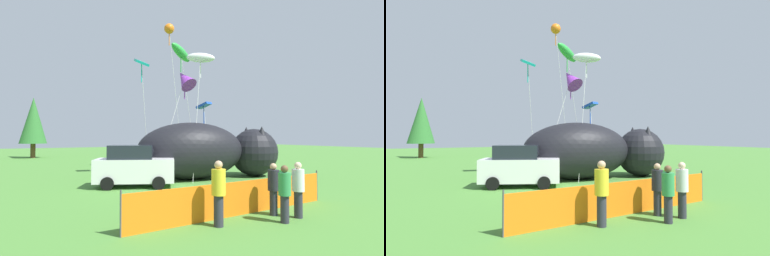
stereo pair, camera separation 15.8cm
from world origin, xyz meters
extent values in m
plane|color=#477F33|center=(0.00, 0.00, 0.00)|extent=(120.00, 120.00, 0.00)
cube|color=white|center=(-2.59, 3.31, 0.84)|extent=(4.31, 3.23, 1.15)
cube|color=#1E232D|center=(-2.77, 3.39, 1.77)|extent=(2.64, 2.39, 0.69)
cylinder|color=black|center=(-1.12, 3.64, 0.31)|extent=(0.68, 0.48, 0.63)
cylinder|color=black|center=(-1.83, 2.01, 0.31)|extent=(0.68, 0.48, 0.63)
cylinder|color=black|center=(-3.34, 4.61, 0.31)|extent=(0.68, 0.48, 0.63)
cylinder|color=black|center=(-4.05, 2.99, 0.31)|extent=(0.68, 0.48, 0.63)
cube|color=#267F33|center=(3.44, -0.42, 0.41)|extent=(0.70, 0.70, 0.03)
cube|color=#267F33|center=(3.60, -0.25, 0.63)|extent=(0.36, 0.34, 0.44)
cylinder|color=#A5A5AD|center=(3.45, -0.72, 0.20)|extent=(0.02, 0.02, 0.41)
cylinder|color=#A5A5AD|center=(3.15, -0.44, 0.20)|extent=(0.02, 0.02, 0.41)
cylinder|color=#A5A5AD|center=(3.74, -0.41, 0.20)|extent=(0.02, 0.02, 0.41)
cylinder|color=#A5A5AD|center=(3.43, -0.13, 0.20)|extent=(0.02, 0.02, 0.41)
ellipsoid|color=black|center=(1.16, 4.21, 1.69)|extent=(6.97, 4.21, 3.37)
ellipsoid|color=white|center=(1.16, 4.21, 0.93)|extent=(4.51, 3.06, 1.52)
sphere|color=black|center=(5.42, 3.65, 1.52)|extent=(3.04, 3.04, 3.04)
cone|color=black|center=(5.42, 4.41, 2.73)|extent=(0.85, 0.85, 0.91)
cone|color=black|center=(5.42, 2.89, 2.73)|extent=(0.85, 0.85, 0.91)
cube|color=orange|center=(-1.23, -3.58, 0.54)|extent=(8.04, 0.63, 1.09)
cylinder|color=#4C4C51|center=(-5.25, -3.87, 0.60)|extent=(0.05, 0.05, 1.20)
cylinder|color=#4C4C51|center=(2.78, -3.28, 0.60)|extent=(0.05, 0.05, 1.20)
cylinder|color=#2D2D38|center=(0.15, -4.72, 0.42)|extent=(0.26, 0.26, 0.83)
cylinder|color=silver|center=(0.15, -4.72, 1.18)|extent=(0.38, 0.38, 0.69)
sphere|color=beige|center=(0.15, -4.72, 1.64)|extent=(0.23, 0.23, 0.23)
cylinder|color=#2D2D38|center=(-2.56, -4.28, 0.44)|extent=(0.28, 0.28, 0.89)
cylinder|color=yellow|center=(-2.56, -4.28, 1.26)|extent=(0.41, 0.41, 0.74)
sphere|color=tan|center=(-2.56, -4.28, 1.75)|extent=(0.24, 0.24, 0.24)
cylinder|color=#2D2D38|center=(-0.32, -4.13, 0.40)|extent=(0.25, 0.25, 0.80)
cylinder|color=#26262D|center=(-0.32, -4.13, 1.13)|extent=(0.37, 0.37, 0.67)
sphere|color=tan|center=(-0.32, -4.13, 1.58)|extent=(0.22, 0.22, 0.22)
cylinder|color=#2D2D38|center=(-0.64, -4.92, 0.40)|extent=(0.25, 0.25, 0.81)
cylinder|color=#338C4C|center=(-0.64, -4.92, 1.15)|extent=(0.37, 0.37, 0.67)
sphere|color=brown|center=(-0.64, -4.92, 1.59)|extent=(0.22, 0.22, 0.22)
cylinder|color=silver|center=(-0.66, 7.32, 3.69)|extent=(0.58, 0.15, 7.39)
cube|color=#19B2B2|center=(-0.93, 7.26, 7.38)|extent=(1.03, 0.95, 0.67)
cylinder|color=#19B2B2|center=(-0.93, 7.26, 6.68)|extent=(0.06, 0.06, 1.20)
cylinder|color=silver|center=(2.51, 9.24, 5.43)|extent=(0.97, 0.57, 10.86)
sphere|color=orange|center=(2.04, 9.50, 10.86)|extent=(0.78, 0.78, 0.78)
cylinder|color=orange|center=(2.04, 9.50, 10.16)|extent=(0.06, 0.06, 1.20)
cylinder|color=silver|center=(3.13, 5.74, 2.37)|extent=(0.70, 1.88, 4.74)
cube|color=blue|center=(3.46, 6.67, 4.73)|extent=(1.24, 1.25, 0.52)
cylinder|color=blue|center=(3.46, 6.67, 4.03)|extent=(0.06, 0.06, 1.20)
cylinder|color=silver|center=(0.15, 5.05, 3.11)|extent=(2.45, 1.05, 6.24)
cone|color=purple|center=(1.36, 5.56, 6.23)|extent=(1.53, 1.90, 1.65)
cylinder|color=purple|center=(1.36, 5.56, 5.53)|extent=(0.06, 0.06, 1.20)
cylinder|color=silver|center=(1.32, 3.86, 3.76)|extent=(1.59, 1.89, 7.53)
ellipsoid|color=white|center=(2.10, 4.79, 7.52)|extent=(1.88, 1.76, 0.94)
cylinder|color=white|center=(2.10, 4.79, 6.82)|extent=(0.06, 0.06, 1.20)
cylinder|color=silver|center=(2.03, 6.17, 4.04)|extent=(1.27, 0.05, 8.09)
ellipsoid|color=green|center=(1.41, 6.18, 8.09)|extent=(2.36, 1.88, 1.21)
cylinder|color=green|center=(1.41, 6.18, 7.39)|extent=(0.06, 0.06, 1.20)
cylinder|color=brown|center=(-7.01, 28.33, 0.85)|extent=(0.54, 0.54, 1.70)
cone|color=#2D6B2D|center=(-7.01, 28.33, 4.41)|extent=(2.98, 2.98, 5.43)
camera|label=1|loc=(-7.29, -11.45, 2.57)|focal=28.00mm
camera|label=2|loc=(-7.15, -11.52, 2.57)|focal=28.00mm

